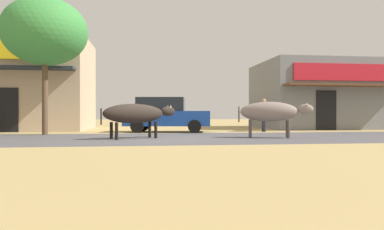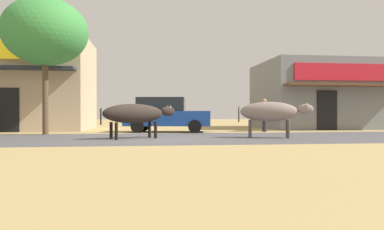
{
  "view_description": "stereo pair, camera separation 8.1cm",
  "coord_description": "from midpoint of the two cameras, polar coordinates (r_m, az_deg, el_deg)",
  "views": [
    {
      "loc": [
        -0.23,
        -13.08,
        0.9
      ],
      "look_at": [
        1.66,
        1.23,
        0.83
      ],
      "focal_mm": 33.94,
      "sensor_mm": 36.0,
      "label": 1
    },
    {
      "loc": [
        -0.15,
        -13.09,
        0.9
      ],
      "look_at": [
        1.66,
        1.23,
        0.83
      ],
      "focal_mm": 33.94,
      "sensor_mm": 36.0,
      "label": 2
    }
  ],
  "objects": [
    {
      "name": "roadside_tree",
      "position": [
        16.76,
        -22.25,
        11.98
      ],
      "size": [
        3.51,
        3.51,
        5.72
      ],
      "color": "brown",
      "rests_on": "ground"
    },
    {
      "name": "storefront_right_club",
      "position": [
        23.42,
        19.17,
        2.91
      ],
      "size": [
        7.07,
        6.61,
        3.95
      ],
      "color": "slate",
      "rests_on": "ground"
    },
    {
      "name": "ground",
      "position": [
        13.12,
        -6.68,
        -3.64
      ],
      "size": [
        80.0,
        80.0,
        0.0
      ],
      "primitive_type": "plane",
      "color": "tan"
    },
    {
      "name": "asphalt_road",
      "position": [
        13.12,
        -6.68,
        -3.63
      ],
      "size": [
        72.0,
        6.15,
        0.0
      ],
      "primitive_type": "cube",
      "color": "#4F4D51",
      "rests_on": "ground"
    },
    {
      "name": "parked_hatchback_car",
      "position": [
        17.3,
        -4.29,
        0.1
      ],
      "size": [
        4.24,
        2.36,
        1.64
      ],
      "color": "#1A449B",
      "rests_on": "ground"
    },
    {
      "name": "cow_near_brown",
      "position": [
        12.97,
        -9.02,
        0.18
      ],
      "size": [
        2.73,
        1.68,
        1.23
      ],
      "color": "#2A221C",
      "rests_on": "ground"
    },
    {
      "name": "pedestrian_by_shop",
      "position": [
        17.88,
        11.1,
        0.41
      ],
      "size": [
        0.35,
        0.61,
        1.6
      ],
      "color": "#262633",
      "rests_on": "ground"
    },
    {
      "name": "cow_far_dark",
      "position": [
        13.51,
        12.08,
        0.47
      ],
      "size": [
        2.64,
        1.31,
        1.32
      ],
      "color": "gray",
      "rests_on": "ground"
    },
    {
      "name": "storefront_left_cafe",
      "position": [
        22.27,
        -27.21,
        4.39
      ],
      "size": [
        8.72,
        6.61,
        5.0
      ],
      "color": "tan",
      "rests_on": "ground"
    }
  ]
}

